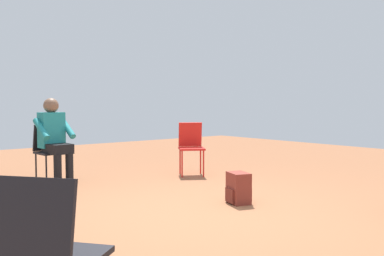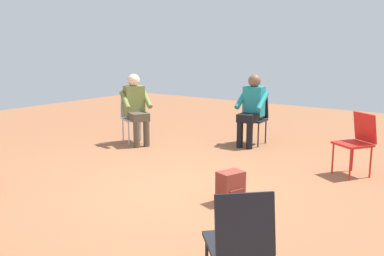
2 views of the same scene
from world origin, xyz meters
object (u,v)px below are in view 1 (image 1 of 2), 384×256
object	(u,v)px
chair_northwest	(191,144)
backpack_near_laptop_user	(238,190)
chair_west	(50,148)
person_in_teal	(54,136)
chair_southeast	(48,252)

from	to	relation	value
chair_northwest	backpack_near_laptop_user	size ratio (longest dim) A/B	2.36
backpack_near_laptop_user	chair_west	bearing A→B (deg)	-157.50
person_in_teal	chair_northwest	bearing A→B (deg)	155.63
chair_northwest	backpack_near_laptop_user	world-z (taller)	chair_northwest
chair_northwest	person_in_teal	bearing A→B (deg)	12.71
person_in_teal	backpack_near_laptop_user	distance (m)	2.90
chair_northwest	person_in_teal	world-z (taller)	person_in_teal
chair_west	person_in_teal	size ratio (longest dim) A/B	0.69
chair_northwest	chair_southeast	distance (m)	5.06
chair_southeast	person_in_teal	world-z (taller)	person_in_teal
chair_southeast	person_in_teal	distance (m)	4.53
chair_southeast	backpack_near_laptop_user	world-z (taller)	chair_southeast
chair_northwest	chair_southeast	xyz separation A→B (m)	(3.47, -3.69, 0.00)
chair_west	person_in_teal	distance (m)	0.26
chair_southeast	chair_west	xyz separation A→B (m)	(-4.36, 1.69, 0.00)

